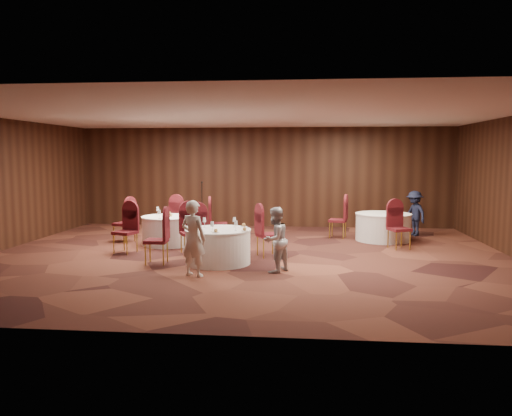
# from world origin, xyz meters

# --- Properties ---
(ground) EXTENTS (12.00, 12.00, 0.00)m
(ground) POSITION_xyz_m (0.00, 0.00, 0.00)
(ground) COLOR black
(ground) RESTS_ON ground
(room_shell) EXTENTS (12.00, 12.00, 12.00)m
(room_shell) POSITION_xyz_m (0.00, 0.00, 1.96)
(room_shell) COLOR silver
(room_shell) RESTS_ON ground
(table_main) EXTENTS (1.40, 1.40, 0.74)m
(table_main) POSITION_xyz_m (-0.52, -0.75, 0.38)
(table_main) COLOR silver
(table_main) RESTS_ON ground
(table_left) EXTENTS (1.36, 1.36, 0.74)m
(table_left) POSITION_xyz_m (-2.20, 1.36, 0.38)
(table_left) COLOR silver
(table_left) RESTS_ON ground
(table_right) EXTENTS (1.49, 1.49, 0.74)m
(table_right) POSITION_xyz_m (3.43, 2.56, 0.38)
(table_right) COLOR silver
(table_right) RESTS_ON ground
(chairs_main) EXTENTS (2.94, 1.83, 1.00)m
(chairs_main) POSITION_xyz_m (-0.84, -0.14, 0.50)
(chairs_main) COLOR #3F0D0C
(chairs_main) RESTS_ON ground
(chairs_left) EXTENTS (3.14, 3.07, 1.00)m
(chairs_left) POSITION_xyz_m (-2.17, 1.30, 0.50)
(chairs_left) COLOR #3F0D0C
(chairs_left) RESTS_ON ground
(chairs_right) EXTENTS (2.06, 2.18, 1.00)m
(chairs_right) POSITION_xyz_m (2.94, 2.13, 0.50)
(chairs_right) COLOR #3F0D0C
(chairs_right) RESTS_ON ground
(tabletop_main) EXTENTS (1.10, 1.04, 0.22)m
(tabletop_main) POSITION_xyz_m (-0.36, -0.83, 0.84)
(tabletop_main) COLOR silver
(tabletop_main) RESTS_ON table_main
(tabletop_left) EXTENTS (0.83, 0.80, 0.22)m
(tabletop_left) POSITION_xyz_m (-2.20, 1.35, 0.82)
(tabletop_left) COLOR silver
(tabletop_left) RESTS_ON table_left
(tabletop_right) EXTENTS (0.08, 0.08, 0.22)m
(tabletop_right) POSITION_xyz_m (3.64, 2.28, 0.90)
(tabletop_right) COLOR silver
(tabletop_right) RESTS_ON table_right
(mic_stand) EXTENTS (0.24, 0.24, 1.53)m
(mic_stand) POSITION_xyz_m (-1.76, 3.55, 0.44)
(mic_stand) COLOR black
(mic_stand) RESTS_ON ground
(woman_a) EXTENTS (0.63, 0.54, 1.46)m
(woman_a) POSITION_xyz_m (-0.79, -1.92, 0.73)
(woman_a) COLOR silver
(woman_a) RESTS_ON ground
(woman_b) EXTENTS (0.76, 0.80, 1.29)m
(woman_b) POSITION_xyz_m (0.74, -1.43, 0.65)
(woman_b) COLOR #B8B9BE
(woman_b) RESTS_ON ground
(man_c) EXTENTS (0.82, 0.96, 1.29)m
(man_c) POSITION_xyz_m (4.45, 3.49, 0.65)
(man_c) COLOR black
(man_c) RESTS_ON ground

